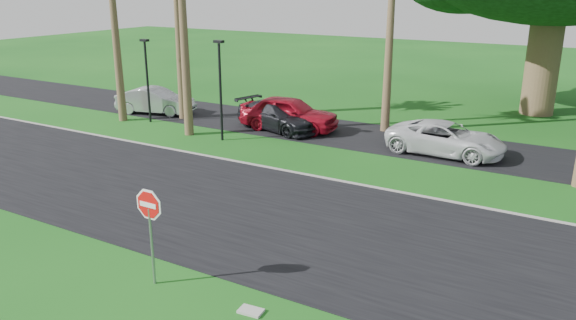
{
  "coord_description": "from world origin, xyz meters",
  "views": [
    {
      "loc": [
        9.56,
        -11.97,
        7.12
      ],
      "look_at": [
        1.11,
        2.49,
        1.8
      ],
      "focal_mm": 35.0,
      "sensor_mm": 36.0,
      "label": 1
    }
  ],
  "objects_px": {
    "stop_sign_near": "(150,217)",
    "car_minivan": "(446,139)",
    "car_silver": "(155,101)",
    "car_dark": "(278,116)",
    "car_red": "(289,113)"
  },
  "relations": [
    {
      "from": "car_silver",
      "to": "car_dark",
      "type": "height_order",
      "value": "car_silver"
    },
    {
      "from": "car_silver",
      "to": "car_minivan",
      "type": "bearing_deg",
      "value": -102.9
    },
    {
      "from": "car_red",
      "to": "car_dark",
      "type": "distance_m",
      "value": 0.57
    },
    {
      "from": "stop_sign_near",
      "to": "car_red",
      "type": "xyz_separation_m",
      "value": [
        -4.74,
        14.77,
        -0.93
      ]
    },
    {
      "from": "car_silver",
      "to": "car_red",
      "type": "distance_m",
      "value": 8.38
    },
    {
      "from": "car_red",
      "to": "car_minivan",
      "type": "bearing_deg",
      "value": -98.62
    },
    {
      "from": "car_red",
      "to": "car_silver",
      "type": "bearing_deg",
      "value": 87.74
    },
    {
      "from": "stop_sign_near",
      "to": "car_minivan",
      "type": "relative_size",
      "value": 0.52
    },
    {
      "from": "car_silver",
      "to": "car_red",
      "type": "relative_size",
      "value": 0.88
    },
    {
      "from": "car_red",
      "to": "car_dark",
      "type": "bearing_deg",
      "value": 112.67
    },
    {
      "from": "stop_sign_near",
      "to": "car_minivan",
      "type": "xyz_separation_m",
      "value": [
        3.2,
        14.5,
        -1.08
      ]
    },
    {
      "from": "car_minivan",
      "to": "car_red",
      "type": "bearing_deg",
      "value": 89.62
    },
    {
      "from": "car_silver",
      "to": "car_dark",
      "type": "xyz_separation_m",
      "value": [
        7.87,
        0.37,
        -0.02
      ]
    },
    {
      "from": "car_dark",
      "to": "car_minivan",
      "type": "distance_m",
      "value": 8.43
    },
    {
      "from": "car_silver",
      "to": "car_minivan",
      "type": "height_order",
      "value": "car_silver"
    }
  ]
}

